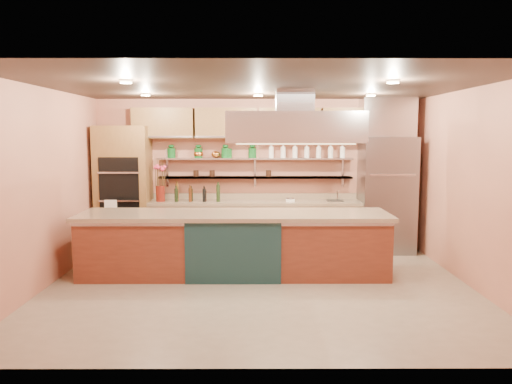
{
  "coord_description": "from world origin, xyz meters",
  "views": [
    {
      "loc": [
        -0.06,
        -6.88,
        2.15
      ],
      "look_at": [
        -0.04,
        1.0,
        1.24
      ],
      "focal_mm": 35.0,
      "sensor_mm": 36.0,
      "label": 1
    }
  ],
  "objects_px": {
    "kitchen_scale": "(290,199)",
    "refrigerator": "(386,195)",
    "copper_kettle": "(216,154)",
    "island": "(234,244)",
    "flower_vase": "(160,194)",
    "green_canister": "(228,153)"
  },
  "relations": [
    {
      "from": "kitchen_scale",
      "to": "green_canister",
      "type": "distance_m",
      "value": 1.42
    },
    {
      "from": "kitchen_scale",
      "to": "green_canister",
      "type": "xyz_separation_m",
      "value": [
        -1.14,
        0.22,
        0.83
      ]
    },
    {
      "from": "island",
      "to": "flower_vase",
      "type": "bearing_deg",
      "value": 132.49
    },
    {
      "from": "flower_vase",
      "to": "copper_kettle",
      "type": "bearing_deg",
      "value": 12.43
    },
    {
      "from": "refrigerator",
      "to": "copper_kettle",
      "type": "xyz_separation_m",
      "value": [
        -3.13,
        0.23,
        0.73
      ]
    },
    {
      "from": "refrigerator",
      "to": "flower_vase",
      "type": "distance_m",
      "value": 4.13
    },
    {
      "from": "island",
      "to": "copper_kettle",
      "type": "distance_m",
      "value": 2.22
    },
    {
      "from": "kitchen_scale",
      "to": "copper_kettle",
      "type": "xyz_separation_m",
      "value": [
        -1.37,
        0.22,
        0.81
      ]
    },
    {
      "from": "refrigerator",
      "to": "copper_kettle",
      "type": "distance_m",
      "value": 3.22
    },
    {
      "from": "refrigerator",
      "to": "island",
      "type": "relative_size",
      "value": 0.46
    },
    {
      "from": "kitchen_scale",
      "to": "refrigerator",
      "type": "bearing_deg",
      "value": 18.31
    },
    {
      "from": "island",
      "to": "kitchen_scale",
      "type": "distance_m",
      "value": 1.88
    },
    {
      "from": "flower_vase",
      "to": "island",
      "type": "bearing_deg",
      "value": -47.47
    },
    {
      "from": "flower_vase",
      "to": "green_canister",
      "type": "relative_size",
      "value": 1.7
    },
    {
      "from": "refrigerator",
      "to": "copper_kettle",
      "type": "bearing_deg",
      "value": 175.8
    },
    {
      "from": "copper_kettle",
      "to": "green_canister",
      "type": "distance_m",
      "value": 0.23
    },
    {
      "from": "flower_vase",
      "to": "copper_kettle",
      "type": "xyz_separation_m",
      "value": [
        1.0,
        0.22,
        0.71
      ]
    },
    {
      "from": "flower_vase",
      "to": "green_canister",
      "type": "bearing_deg",
      "value": 10.14
    },
    {
      "from": "island",
      "to": "flower_vase",
      "type": "height_order",
      "value": "flower_vase"
    },
    {
      "from": "kitchen_scale",
      "to": "island",
      "type": "bearing_deg",
      "value": -103.41
    },
    {
      "from": "kitchen_scale",
      "to": "green_canister",
      "type": "height_order",
      "value": "green_canister"
    },
    {
      "from": "flower_vase",
      "to": "green_canister",
      "type": "xyz_separation_m",
      "value": [
        1.23,
        0.22,
        0.73
      ]
    }
  ]
}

